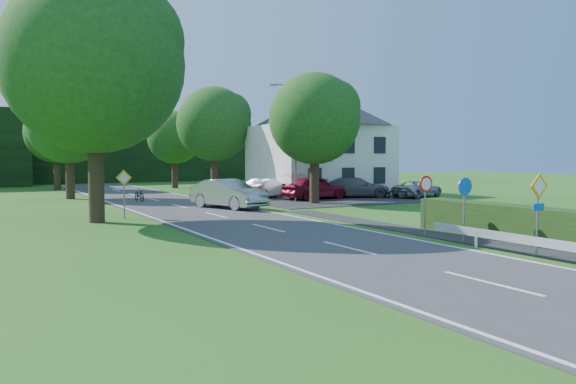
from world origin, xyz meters
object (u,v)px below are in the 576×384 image
parked_car_red (315,188)px  parked_car_grey (356,187)px  motorcycle (139,195)px  parked_car_silver_a (267,188)px  moving_car (228,194)px  parasol (294,185)px  streetlight (294,136)px  parked_car_silver_b (418,189)px

parked_car_red → parked_car_grey: size_ratio=0.95×
motorcycle → parked_car_silver_a: parked_car_silver_a is taller
moving_car → motorcycle: moving_car is taller
moving_car → parasol: size_ratio=2.41×
streetlight → motorcycle: size_ratio=4.67×
parked_car_red → parked_car_silver_a: parked_car_red is taller
motorcycle → parked_car_silver_b: parked_car_silver_b is taller
streetlight → parked_car_grey: streetlight is taller
parked_car_silver_a → parasol: size_ratio=2.00×
streetlight → parked_car_silver_a: streetlight is taller
streetlight → parked_car_silver_b: 10.73m
parked_car_red → parked_car_silver_b: size_ratio=1.10×
motorcycle → parasol: 10.83m
parked_car_silver_a → parasol: 2.30m
parked_car_silver_a → parked_car_grey: bearing=-141.6°
parked_car_silver_a → moving_car: bearing=110.0°
parked_car_silver_b → parked_car_red: bearing=59.1°
streetlight → parked_car_grey: bearing=8.3°
motorcycle → parked_car_grey: (15.17, -4.30, 0.30)m
parked_car_silver_b → moving_car: bearing=79.4°
moving_car → parked_car_silver_b: (15.88, 1.28, -0.24)m
parked_car_silver_a → parasol: parasol is taller
parked_car_silver_b → streetlight: bearing=66.9°
streetlight → parked_car_red: bearing=20.2°
parked_car_grey → parasol: 5.01m
moving_car → motorcycle: size_ratio=3.04×
streetlight → parked_car_grey: size_ratio=1.55×
streetlight → parked_car_red: (2.19, 0.80, -3.59)m
parked_car_silver_a → parked_car_silver_b: parked_car_silver_a is taller
moving_car → motorcycle: bearing=94.1°
motorcycle → parked_car_silver_a: (9.03, -1.57, 0.26)m
moving_car → parasol: bearing=12.9°
parked_car_silver_b → parasol: 9.47m
moving_car → parasol: parasol is taller
motorcycle → moving_car: bearing=-72.3°
moving_car → streetlight: bearing=5.1°
motorcycle → parked_car_silver_b: size_ratio=0.38×
streetlight → moving_car: size_ratio=1.54×
parked_car_silver_a → parked_car_silver_b: 11.32m
parked_car_silver_a → parked_car_red: bearing=-166.7°
parked_car_red → parked_car_silver_b: 8.05m
parked_car_red → parked_car_grey: 3.73m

